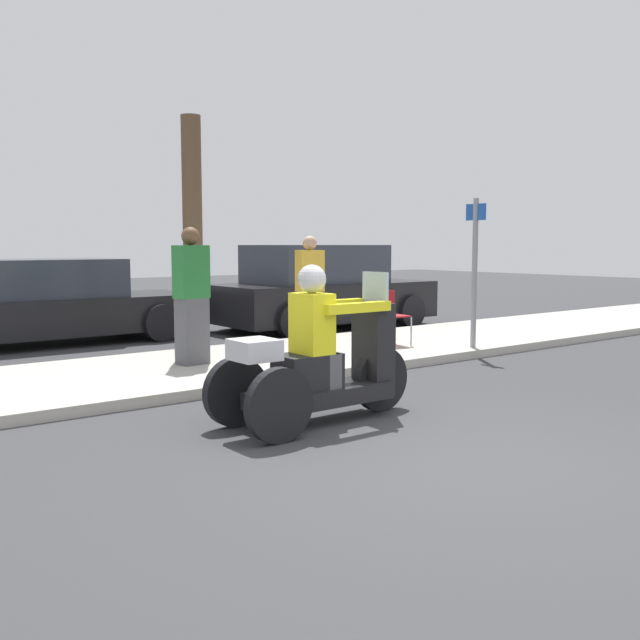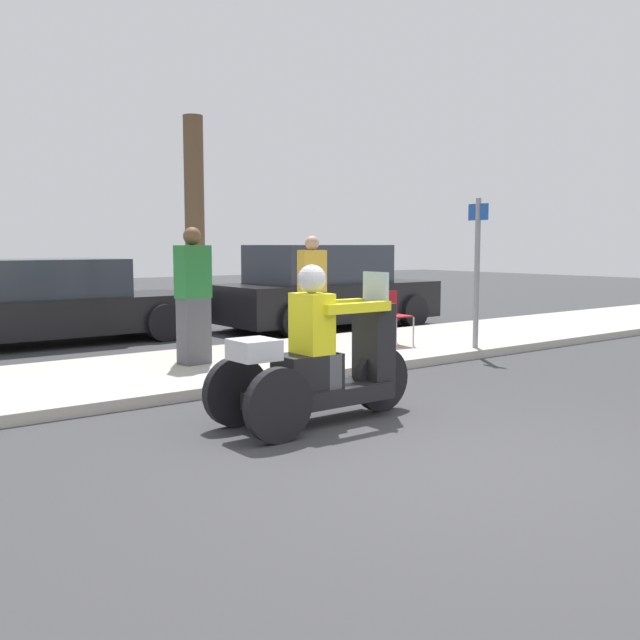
{
  "view_description": "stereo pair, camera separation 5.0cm",
  "coord_description": "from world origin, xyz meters",
  "px_view_note": "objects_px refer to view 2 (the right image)",
  "views": [
    {
      "loc": [
        -4.02,
        -3.47,
        1.65
      ],
      "look_at": [
        -0.05,
        1.66,
        0.96
      ],
      "focal_mm": 40.0,
      "sensor_mm": 36.0,
      "label": 1
    },
    {
      "loc": [
        -3.98,
        -3.51,
        1.65
      ],
      "look_at": [
        -0.05,
        1.66,
        0.96
      ],
      "focal_mm": 40.0,
      "sensor_mm": 36.0,
      "label": 2
    }
  ],
  "objects_px": {
    "tree_trunk": "(195,235)",
    "street_sign": "(477,267)",
    "spectator_far_back": "(193,298)",
    "motorcycle_trike": "(320,366)",
    "folding_chair_curbside": "(389,312)",
    "spectator_with_child": "(312,292)",
    "parked_car_lot_left": "(324,290)",
    "parked_car_lot_center": "(48,304)"
  },
  "relations": [
    {
      "from": "tree_trunk",
      "to": "street_sign",
      "type": "height_order",
      "value": "tree_trunk"
    },
    {
      "from": "spectator_far_back",
      "to": "street_sign",
      "type": "distance_m",
      "value": 4.21
    },
    {
      "from": "motorcycle_trike",
      "to": "folding_chair_curbside",
      "type": "bearing_deg",
      "value": 38.94
    },
    {
      "from": "spectator_far_back",
      "to": "spectator_with_child",
      "type": "distance_m",
      "value": 2.41
    },
    {
      "from": "spectator_far_back",
      "to": "tree_trunk",
      "type": "height_order",
      "value": "tree_trunk"
    },
    {
      "from": "folding_chair_curbside",
      "to": "street_sign",
      "type": "bearing_deg",
      "value": -50.83
    },
    {
      "from": "parked_car_lot_left",
      "to": "street_sign",
      "type": "xyz_separation_m",
      "value": [
        -0.33,
        -4.12,
        0.55
      ]
    },
    {
      "from": "parked_car_lot_left",
      "to": "parked_car_lot_center",
      "type": "xyz_separation_m",
      "value": [
        -5.0,
        1.0,
        -0.09
      ]
    },
    {
      "from": "spectator_with_child",
      "to": "street_sign",
      "type": "bearing_deg",
      "value": -47.05
    },
    {
      "from": "parked_car_lot_center",
      "to": "street_sign",
      "type": "xyz_separation_m",
      "value": [
        4.67,
        -5.11,
        0.65
      ]
    },
    {
      "from": "parked_car_lot_left",
      "to": "motorcycle_trike",
      "type": "bearing_deg",
      "value": -127.92
    },
    {
      "from": "motorcycle_trike",
      "to": "spectator_far_back",
      "type": "height_order",
      "value": "spectator_far_back"
    },
    {
      "from": "parked_car_lot_left",
      "to": "tree_trunk",
      "type": "distance_m",
      "value": 4.3
    },
    {
      "from": "motorcycle_trike",
      "to": "street_sign",
      "type": "distance_m",
      "value": 4.7
    },
    {
      "from": "folding_chair_curbside",
      "to": "street_sign",
      "type": "distance_m",
      "value": 1.47
    },
    {
      "from": "motorcycle_trike",
      "to": "folding_chair_curbside",
      "type": "height_order",
      "value": "motorcycle_trike"
    },
    {
      "from": "spectator_far_back",
      "to": "spectator_with_child",
      "type": "height_order",
      "value": "spectator_far_back"
    },
    {
      "from": "parked_car_lot_center",
      "to": "tree_trunk",
      "type": "bearing_deg",
      "value": -66.22
    },
    {
      "from": "motorcycle_trike",
      "to": "parked_car_lot_center",
      "type": "distance_m",
      "value": 6.92
    },
    {
      "from": "folding_chair_curbside",
      "to": "parked_car_lot_left",
      "type": "height_order",
      "value": "parked_car_lot_left"
    },
    {
      "from": "spectator_with_child",
      "to": "folding_chair_curbside",
      "type": "xyz_separation_m",
      "value": [
        0.87,
        -0.81,
        -0.3
      ]
    },
    {
      "from": "folding_chair_curbside",
      "to": "parked_car_lot_center",
      "type": "distance_m",
      "value": 5.64
    },
    {
      "from": "spectator_far_back",
      "to": "spectator_with_child",
      "type": "relative_size",
      "value": 1.05
    },
    {
      "from": "folding_chair_curbside",
      "to": "tree_trunk",
      "type": "relative_size",
      "value": 0.25
    },
    {
      "from": "spectator_far_back",
      "to": "folding_chair_curbside",
      "type": "height_order",
      "value": "spectator_far_back"
    },
    {
      "from": "motorcycle_trike",
      "to": "tree_trunk",
      "type": "bearing_deg",
      "value": 78.19
    },
    {
      "from": "spectator_with_child",
      "to": "parked_car_lot_left",
      "type": "distance_m",
      "value": 3.07
    },
    {
      "from": "spectator_far_back",
      "to": "spectator_with_child",
      "type": "bearing_deg",
      "value": 14.35
    },
    {
      "from": "spectator_with_child",
      "to": "tree_trunk",
      "type": "bearing_deg",
      "value": 164.87
    },
    {
      "from": "spectator_with_child",
      "to": "folding_chair_curbside",
      "type": "height_order",
      "value": "spectator_with_child"
    },
    {
      "from": "spectator_with_child",
      "to": "parked_car_lot_left",
      "type": "xyz_separation_m",
      "value": [
        2.01,
        2.31,
        -0.16
      ]
    },
    {
      "from": "parked_car_lot_left",
      "to": "tree_trunk",
      "type": "bearing_deg",
      "value": -153.9
    },
    {
      "from": "motorcycle_trike",
      "to": "spectator_with_child",
      "type": "distance_m",
      "value": 4.45
    },
    {
      "from": "parked_car_lot_left",
      "to": "street_sign",
      "type": "distance_m",
      "value": 4.17
    },
    {
      "from": "motorcycle_trike",
      "to": "tree_trunk",
      "type": "xyz_separation_m",
      "value": [
        0.85,
        4.07,
        1.26
      ]
    },
    {
      "from": "folding_chair_curbside",
      "to": "parked_car_lot_left",
      "type": "xyz_separation_m",
      "value": [
        1.15,
        3.12,
        0.14
      ]
    },
    {
      "from": "parked_car_lot_left",
      "to": "street_sign",
      "type": "relative_size",
      "value": 2.03
    },
    {
      "from": "motorcycle_trike",
      "to": "parked_car_lot_left",
      "type": "bearing_deg",
      "value": 52.08
    },
    {
      "from": "spectator_with_child",
      "to": "street_sign",
      "type": "relative_size",
      "value": 0.75
    },
    {
      "from": "folding_chair_curbside",
      "to": "parked_car_lot_center",
      "type": "height_order",
      "value": "parked_car_lot_center"
    },
    {
      "from": "spectator_far_back",
      "to": "parked_car_lot_center",
      "type": "bearing_deg",
      "value": 99.57
    },
    {
      "from": "folding_chair_curbside",
      "to": "parked_car_lot_left",
      "type": "bearing_deg",
      "value": 69.81
    }
  ]
}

